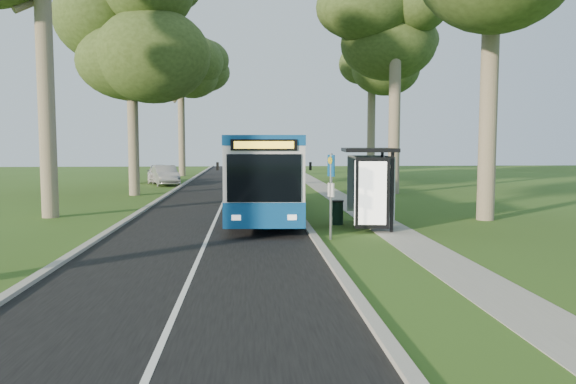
# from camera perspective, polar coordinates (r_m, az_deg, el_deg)

# --- Properties ---
(ground) EXTENTS (120.00, 120.00, 0.00)m
(ground) POSITION_cam_1_polar(r_m,az_deg,el_deg) (16.56, 3.47, -5.91)
(ground) COLOR #314F18
(ground) RESTS_ON ground
(road) EXTENTS (7.00, 100.00, 0.02)m
(road) POSITION_cam_1_polar(r_m,az_deg,el_deg) (26.35, -6.95, -1.84)
(road) COLOR black
(road) RESTS_ON ground
(kerb_east) EXTENTS (0.25, 100.00, 0.12)m
(kerb_east) POSITION_cam_1_polar(r_m,az_deg,el_deg) (26.39, 0.66, -1.68)
(kerb_east) COLOR #9E9B93
(kerb_east) RESTS_ON ground
(kerb_west) EXTENTS (0.25, 100.00, 0.12)m
(kerb_west) POSITION_cam_1_polar(r_m,az_deg,el_deg) (26.76, -14.46, -1.75)
(kerb_west) COLOR #9E9B93
(kerb_west) RESTS_ON ground
(centre_line) EXTENTS (0.12, 100.00, 0.00)m
(centre_line) POSITION_cam_1_polar(r_m,az_deg,el_deg) (26.35, -6.95, -1.81)
(centre_line) COLOR white
(centre_line) RESTS_ON road
(footpath) EXTENTS (1.50, 100.00, 0.02)m
(footpath) POSITION_cam_1_polar(r_m,az_deg,el_deg) (26.81, 7.07, -1.73)
(footpath) COLOR gray
(footpath) RESTS_ON ground
(bus) EXTENTS (3.12, 12.87, 3.39)m
(bus) POSITION_cam_1_polar(r_m,az_deg,el_deg) (24.31, -2.32, 1.75)
(bus) COLOR silver
(bus) RESTS_ON ground
(bus_stop_sign) EXTENTS (0.18, 0.38, 2.80)m
(bus_stop_sign) POSITION_cam_1_polar(r_m,az_deg,el_deg) (18.13, 4.38, 0.54)
(bus_stop_sign) COLOR gray
(bus_stop_sign) RESTS_ON ground
(bus_shelter) EXTENTS (2.23, 3.62, 2.95)m
(bus_shelter) POSITION_cam_1_polar(r_m,az_deg,el_deg) (20.69, 8.82, 2.05)
(bus_shelter) COLOR black
(bus_shelter) RESTS_ON ground
(litter_bin) EXTENTS (0.53, 0.53, 0.93)m
(litter_bin) POSITION_cam_1_polar(r_m,az_deg,el_deg) (21.70, 4.97, -2.06)
(litter_bin) COLOR black
(litter_bin) RESTS_ON ground
(car_white) EXTENTS (2.52, 4.66, 1.50)m
(car_white) POSITION_cam_1_polar(r_m,az_deg,el_deg) (45.90, -13.00, 1.90)
(car_white) COLOR silver
(car_white) RESTS_ON ground
(car_silver) EXTENTS (2.80, 4.70, 1.46)m
(car_silver) POSITION_cam_1_polar(r_m,az_deg,el_deg) (42.82, -12.38, 1.67)
(car_silver) COLOR #96989D
(car_silver) RESTS_ON ground
(tree_west_c) EXTENTS (5.20, 5.20, 13.32)m
(tree_west_c) POSITION_cam_1_polar(r_m,az_deg,el_deg) (35.46, -15.69, 15.79)
(tree_west_c) COLOR #7A6B56
(tree_west_c) RESTS_ON ground
(tree_west_d) EXTENTS (5.20, 5.20, 18.61)m
(tree_west_d) POSITION_cam_1_polar(r_m,az_deg,el_deg) (46.25, -15.73, 18.09)
(tree_west_d) COLOR #7A6B56
(tree_west_d) RESTS_ON ground
(tree_west_e) EXTENTS (5.20, 5.20, 13.74)m
(tree_west_e) POSITION_cam_1_polar(r_m,az_deg,el_deg) (54.96, -10.86, 12.29)
(tree_west_e) COLOR #7A6B56
(tree_west_e) RESTS_ON ground
(tree_east_d) EXTENTS (5.20, 5.20, 14.08)m
(tree_east_d) POSITION_cam_1_polar(r_m,az_deg,el_deg) (47.79, 8.55, 13.74)
(tree_east_d) COLOR #7A6B56
(tree_east_d) RESTS_ON ground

